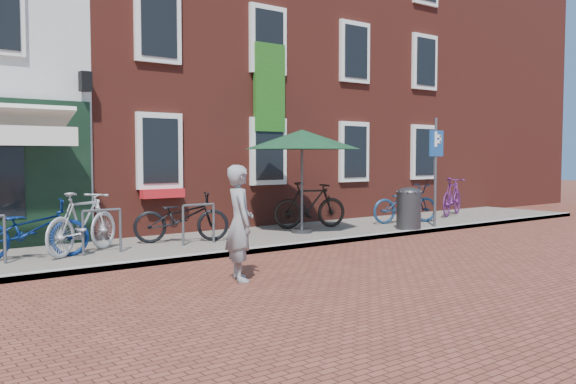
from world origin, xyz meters
TOP-DOWN VIEW (x-y plane):
  - ground at (0.00, 0.00)m, footprint 80.00×80.00m
  - sidewalk at (1.00, 1.50)m, footprint 24.00×3.00m
  - building_brick_mid at (2.00, 7.00)m, footprint 6.00×8.00m
  - building_brick_right at (8.00, 7.00)m, footprint 6.00×8.00m
  - filler_right at (14.50, 7.00)m, footprint 7.00×8.00m
  - litter_bin at (5.81, 0.30)m, footprint 0.60×0.60m
  - parking_sign at (6.74, 0.24)m, footprint 0.50×0.08m
  - parasol at (3.31, 1.35)m, footprint 2.70×2.70m
  - woman at (-0.53, -1.92)m, footprint 0.60×0.74m
  - bicycle_2 at (-2.68, 1.45)m, footprint 2.06×1.09m
  - bicycle_3 at (-1.78, 1.42)m, footprint 1.90×1.45m
  - bicycle_4 at (0.37, 1.68)m, footprint 2.07×1.35m
  - bicycle_5 at (4.03, 1.93)m, footprint 1.98×1.06m
  - bicycle_6 at (6.79, 1.28)m, footprint 2.07×1.17m
  - bicycle_7 at (9.40, 1.75)m, footprint 1.96×1.22m

SIDE VIEW (x-z plane):
  - ground at x=0.00m, z-range 0.00..0.00m
  - sidewalk at x=1.00m, z-range 0.00..0.10m
  - bicycle_2 at x=-2.68m, z-range 0.10..1.13m
  - bicycle_4 at x=0.37m, z-range 0.10..1.13m
  - bicycle_6 at x=6.79m, z-range 0.10..1.13m
  - litter_bin at x=5.81m, z-range 0.12..1.21m
  - bicycle_3 at x=-1.78m, z-range 0.10..1.24m
  - bicycle_5 at x=4.03m, z-range 0.10..1.24m
  - bicycle_7 at x=9.40m, z-range 0.10..1.24m
  - woman at x=-0.53m, z-range 0.00..1.76m
  - parking_sign at x=6.74m, z-range 0.46..3.20m
  - parasol at x=3.31m, z-range 1.11..3.60m
  - filler_right at x=14.50m, z-range 0.00..9.00m
  - building_brick_mid at x=2.00m, z-range 0.00..10.00m
  - building_brick_right at x=8.00m, z-range 0.00..10.00m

